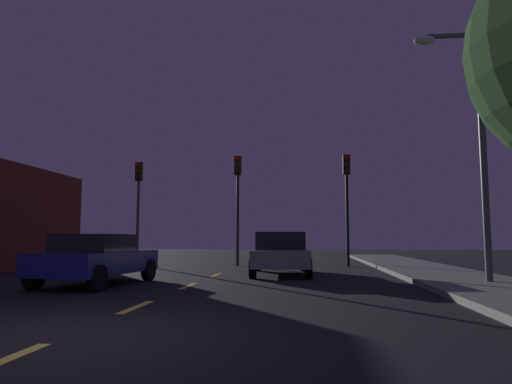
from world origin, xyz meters
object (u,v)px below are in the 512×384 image
object	(u,v)px
car_stopped_ahead	(281,253)
car_adjacent_lane	(97,258)
traffic_signal_right	(347,188)
street_lamp_right	(471,129)
traffic_signal_left	(138,193)
traffic_signal_center	(238,189)

from	to	relation	value
car_stopped_ahead	car_adjacent_lane	size ratio (longest dim) A/B	1.10
car_stopped_ahead	car_adjacent_lane	bearing A→B (deg)	-139.10
traffic_signal_right	car_adjacent_lane	xyz separation A→B (m)	(-7.52, -9.10, -2.82)
car_adjacent_lane	street_lamp_right	bearing A→B (deg)	3.19
car_stopped_ahead	street_lamp_right	world-z (taller)	street_lamp_right
traffic_signal_left	car_adjacent_lane	xyz separation A→B (m)	(2.28, -9.10, -2.71)
traffic_signal_center	traffic_signal_right	size ratio (longest dim) A/B	1.01
traffic_signal_left	traffic_signal_right	bearing A→B (deg)	0.00
traffic_signal_center	traffic_signal_right	distance (m)	5.01
car_stopped_ahead	car_adjacent_lane	world-z (taller)	car_stopped_ahead
car_adjacent_lane	street_lamp_right	world-z (taller)	street_lamp_right
traffic_signal_left	traffic_signal_center	distance (m)	4.79
traffic_signal_left	car_adjacent_lane	bearing A→B (deg)	-75.95
traffic_signal_left	traffic_signal_right	world-z (taller)	traffic_signal_right
car_stopped_ahead	street_lamp_right	bearing A→B (deg)	-33.86
traffic_signal_right	car_adjacent_lane	size ratio (longest dim) A/B	1.21
traffic_signal_right	traffic_signal_left	bearing A→B (deg)	-180.00
car_adjacent_lane	traffic_signal_right	bearing A→B (deg)	50.43
traffic_signal_center	street_lamp_right	size ratio (longest dim) A/B	0.74
traffic_signal_right	car_adjacent_lane	distance (m)	12.14
traffic_signal_left	street_lamp_right	xyz separation A→B (m)	(12.35, -8.54, 0.72)
traffic_signal_left	traffic_signal_center	size ratio (longest dim) A/B	0.96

